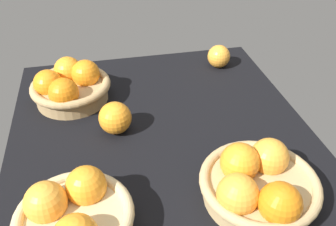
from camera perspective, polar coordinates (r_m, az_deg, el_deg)
name	(u,v)px	position (r cm, az deg, el deg)	size (l,w,h in cm)	color
market_tray	(163,142)	(86.45, -0.77, -4.60)	(84.00, 72.00, 3.00)	black
basket_far_left	(73,217)	(66.08, -14.78, -15.69)	(20.65, 20.65, 10.03)	tan
basket_far_right	(69,86)	(99.43, -15.35, 4.17)	(21.10, 21.10, 10.35)	tan
basket_near_left	(258,184)	(71.33, 14.04, -10.80)	(23.00, 23.00, 10.22)	tan
loose_orange_front_gap	(115,118)	(85.81, -8.39, -0.78)	(7.83, 7.83, 7.83)	orange
loose_orange_back_gap	(219,56)	(113.66, 8.05, 8.89)	(6.97, 6.97, 6.97)	#F49E33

